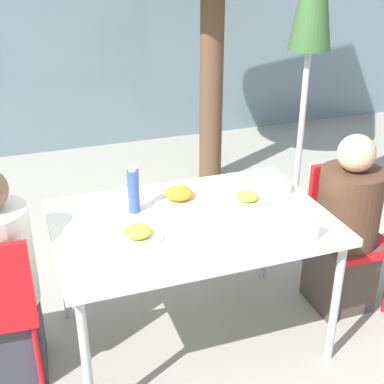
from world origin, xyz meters
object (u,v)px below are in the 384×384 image
bottle (134,190)px  person_left (3,284)px  drinking_cup (311,228)px  salad_bowl (274,186)px  person_right (346,231)px  closed_umbrella (313,0)px  chair_right (345,224)px

bottle → person_left: bearing=-170.7°
person_left → bottle: 0.78m
drinking_cup → salad_bowl: 0.54m
person_right → closed_umbrella: 1.55m
closed_umbrella → salad_bowl: 1.39m
chair_right → bottle: 1.31m
chair_right → bottle: bottle is taller
chair_right → salad_bowl: 0.54m
person_right → bottle: bearing=-8.1°
person_right → drinking_cup: size_ratio=9.94×
chair_right → bottle: size_ratio=3.43×
chair_right → closed_umbrella: 1.50m
person_left → drinking_cup: (1.41, -0.43, 0.28)m
person_left → drinking_cup: size_ratio=10.37×
person_left → bottle: bearing=12.9°
person_right → bottle: size_ratio=4.36×
bottle → salad_bowl: (0.80, -0.01, -0.10)m
chair_right → person_right: (-0.05, -0.08, 0.01)m
drinking_cup → person_right: bearing=37.4°
chair_right → drinking_cup: bearing=40.3°
person_left → closed_umbrella: bearing=27.3°
person_left → chair_right: bearing=4.1°
salad_bowl → person_left: bearing=-176.1°
chair_right → drinking_cup: 0.76m
closed_umbrella → drinking_cup: 1.78m
closed_umbrella → salad_bowl: size_ratio=11.64×
person_right → chair_right: bearing=-121.9°
bottle → salad_bowl: size_ratio=1.27×
person_right → salad_bowl: person_right is taller
chair_right → salad_bowl: size_ratio=4.35×
person_left → bottle: (0.69, 0.11, 0.34)m
person_right → drinking_cup: person_right is taller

